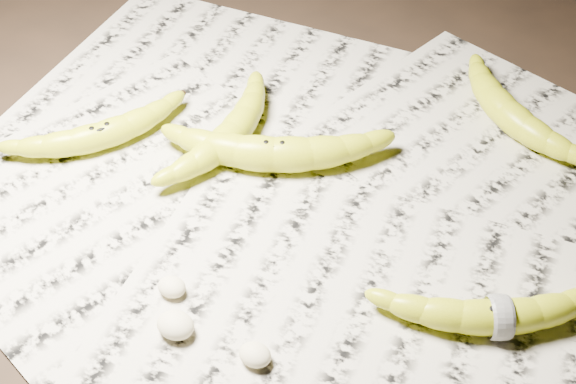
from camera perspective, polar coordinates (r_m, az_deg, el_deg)
The scene contains 11 objects.
ground at distance 0.84m, azimuth -1.37°, elevation -2.31°, with size 3.00×3.00×0.00m, color black.
newspaper_patch at distance 0.84m, azimuth 1.51°, elevation -1.94°, with size 0.90×0.70×0.01m, color beige.
banana_left_a at distance 0.94m, azimuth -13.20°, elevation 4.11°, with size 0.19×0.05×0.03m, color #C6D51A, non-canonical shape.
banana_left_b at distance 0.92m, azimuth -3.99°, elevation 4.35°, with size 0.19×0.06×0.04m, color #C6D51A, non-canonical shape.
banana_center at distance 0.88m, azimuth -0.97°, elevation 2.88°, with size 0.22×0.07×0.04m, color #C6D51A, non-canonical shape.
banana_taped at distance 0.76m, azimuth 14.80°, elevation -8.43°, with size 0.20×0.05×0.03m, color #C6D51A, non-canonical shape.
banana_upper_a at distance 0.98m, azimuth 15.34°, elevation 5.63°, with size 0.19×0.06×0.04m, color #C6D51A, non-canonical shape.
measuring_tape at distance 0.76m, azimuth 14.80°, elevation -8.43°, with size 0.04×0.04×0.00m, color white.
flesh_chunk_a at distance 0.75m, azimuth -8.04°, elevation -9.17°, with size 0.04×0.03×0.02m, color beige.
flesh_chunk_b at distance 0.78m, azimuth -8.30°, elevation -6.51°, with size 0.03×0.02×0.02m, color beige.
flesh_chunk_c at distance 0.72m, azimuth -2.37°, elevation -11.31°, with size 0.03×0.03×0.02m, color beige.
Camera 1 is at (0.30, -0.50, 0.62)m, focal length 50.00 mm.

